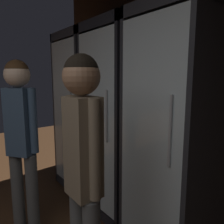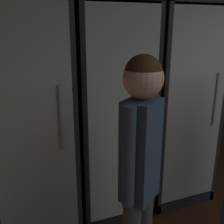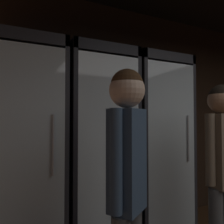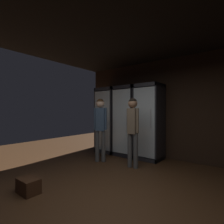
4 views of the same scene
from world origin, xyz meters
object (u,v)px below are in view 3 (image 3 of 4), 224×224
cooler_far_left (23,155)px  shopper_far (222,161)px  shopper_near (127,174)px  cooler_center (152,147)px  cooler_left (96,150)px

cooler_far_left → shopper_far: bearing=-33.3°
cooler_far_left → shopper_near: (0.53, -1.06, 0.01)m
cooler_center → shopper_far: 0.96m
cooler_left → shopper_far: 1.22m
cooler_center → shopper_near: 1.40m
cooler_far_left → shopper_far: (1.47, -0.96, -0.00)m
cooler_far_left → cooler_left: (0.73, -0.00, 0.00)m
cooler_left → cooler_center: size_ratio=1.00×
cooler_far_left → cooler_left: same height
cooler_far_left → cooler_center: same height
cooler_left → shopper_near: cooler_left is taller
cooler_far_left → shopper_near: size_ratio=1.25×
shopper_near → shopper_far: size_ratio=1.01×
cooler_left → shopper_near: bearing=-100.4°
cooler_center → shopper_near: size_ratio=1.25×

